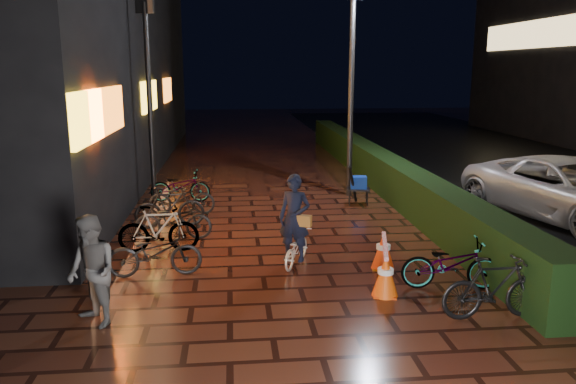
{
  "coord_description": "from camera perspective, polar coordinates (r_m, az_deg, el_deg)",
  "views": [
    {
      "loc": [
        -1.04,
        -8.3,
        3.41
      ],
      "look_at": [
        0.02,
        2.11,
        1.1
      ],
      "focal_mm": 35.0,
      "sensor_mm": 36.0,
      "label": 1
    }
  ],
  "objects": [
    {
      "name": "parked_bikes_storefront",
      "position": [
        12.19,
        -11.76,
        -2.01
      ],
      "size": [
        1.74,
        6.07,
        0.91
      ],
      "color": "black",
      "rests_on": "ground"
    },
    {
      "name": "cart_assembly",
      "position": [
        14.38,
        7.12,
        0.82
      ],
      "size": [
        0.65,
        0.57,
        1.04
      ],
      "color": "black",
      "rests_on": "ground"
    },
    {
      "name": "lamp_post_hedge",
      "position": [
        15.12,
        6.44,
        10.89
      ],
      "size": [
        0.53,
        0.16,
        5.48
      ],
      "color": "black",
      "rests_on": "ground"
    },
    {
      "name": "ground",
      "position": [
        9.04,
        1.25,
        -9.73
      ],
      "size": [
        80.0,
        80.0,
        0.0
      ],
      "primitive_type": "plane",
      "color": "#381911",
      "rests_on": "ground"
    },
    {
      "name": "lamp_post_sf",
      "position": [
        14.74,
        -13.91,
        9.65
      ],
      "size": [
        0.47,
        0.25,
        5.06
      ],
      "color": "black",
      "rests_on": "ground"
    },
    {
      "name": "bystander_person",
      "position": [
        7.99,
        -19.32,
        -7.62
      ],
      "size": [
        0.92,
        0.94,
        1.53
      ],
      "primitive_type": "imported",
      "rotation": [
        0.0,
        0.0,
        -0.87
      ],
      "color": "#58585B",
      "rests_on": "ground"
    },
    {
      "name": "hedge",
      "position": [
        17.12,
        8.99,
        2.51
      ],
      "size": [
        0.7,
        20.0,
        1.0
      ],
      "primitive_type": "cube",
      "color": "black",
      "rests_on": "ground"
    },
    {
      "name": "cyclist",
      "position": [
        9.85,
        0.73,
        -4.08
      ],
      "size": [
        0.84,
        1.21,
        1.64
      ],
      "color": "white",
      "rests_on": "ground"
    },
    {
      "name": "parked_bikes_hedge",
      "position": [
        8.82,
        17.97,
        -7.94
      ],
      "size": [
        1.74,
        1.71,
        0.91
      ],
      "color": "black",
      "rests_on": "ground"
    },
    {
      "name": "van",
      "position": [
        14.26,
        26.61,
        0.2
      ],
      "size": [
        3.66,
        5.52,
        1.41
      ],
      "primitive_type": "imported",
      "rotation": [
        0.0,
        0.0,
        0.28
      ],
      "color": "#BBBABF",
      "rests_on": "ground"
    },
    {
      "name": "traffic_barrier",
      "position": [
        9.34,
        9.75,
        -7.05
      ],
      "size": [
        0.71,
        1.59,
        0.65
      ],
      "color": "#E44D0C",
      "rests_on": "ground"
    }
  ]
}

